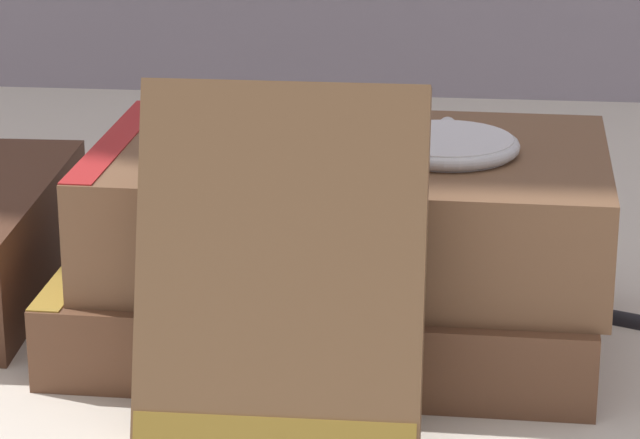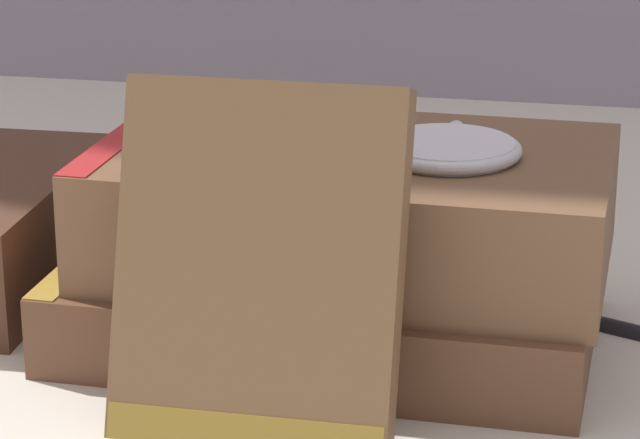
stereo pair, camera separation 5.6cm
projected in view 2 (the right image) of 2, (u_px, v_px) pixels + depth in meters
ground_plane at (228, 358)px, 0.57m from camera, size 3.00×3.00×0.00m
book_flat_bottom at (317, 300)px, 0.59m from camera, size 0.20×0.13×0.03m
book_flat_top at (339, 206)px, 0.57m from camera, size 0.19×0.12×0.05m
book_leaning_front at (259, 280)px, 0.50m from camera, size 0.09×0.06×0.12m
pocket_watch at (448, 149)px, 0.56m from camera, size 0.05×0.06×0.01m
reading_glasses at (196, 214)px, 0.73m from camera, size 0.12×0.09×0.00m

